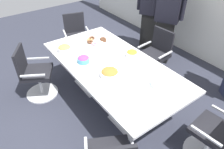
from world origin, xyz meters
TOP-DOWN VIEW (x-y plane):
  - ground_plane at (0.00, 0.00)m, footprint 10.00×10.00m
  - conference_table at (0.00, 0.00)m, footprint 2.40×1.20m
  - office_chair_1 at (1.58, 0.41)m, footprint 0.59×0.59m
  - office_chair_2 at (-0.13, 1.10)m, footprint 0.58×0.58m
  - office_chair_3 at (-1.66, 0.26)m, footprint 0.67×0.67m
  - office_chair_4 at (-0.89, -0.94)m, footprint 0.74×0.74m
  - person_standing_0 at (-0.99, 1.74)m, footprint 0.56×0.42m
  - person_standing_1 at (-0.42, 1.61)m, footprint 0.58×0.40m
  - snack_bowl_chips_orange at (0.01, 0.37)m, footprint 0.18×0.18m
  - snack_bowl_cookies at (-0.74, -0.41)m, footprint 0.22×0.22m
  - snack_bowl_candy_mix at (-0.29, -0.32)m, footprint 0.19×0.19m
  - snack_bowl_pretzels at (0.23, -0.20)m, footprint 0.26×0.26m
  - donut_platter at (-0.72, 0.19)m, footprint 0.35×0.35m
  - plate_stack at (0.76, 0.19)m, footprint 0.20×0.20m
  - napkin_pile at (-0.18, 0.06)m, footprint 0.18×0.18m

SIDE VIEW (x-z plane):
  - ground_plane at x=0.00m, z-range -0.01..0.00m
  - office_chair_1 at x=1.58m, z-range -0.05..0.86m
  - office_chair_2 at x=-0.13m, z-range -0.05..0.86m
  - office_chair_3 at x=-1.66m, z-range -0.05..0.86m
  - office_chair_4 at x=-0.89m, z-range -0.05..0.86m
  - conference_table at x=0.00m, z-range 0.25..1.00m
  - donut_platter at x=-0.72m, z-range 0.75..0.79m
  - plate_stack at x=0.76m, z-range 0.75..0.80m
  - napkin_pile at x=-0.18m, z-range 0.75..0.83m
  - snack_bowl_candy_mix at x=-0.29m, z-range 0.75..0.85m
  - snack_bowl_pretzels at x=0.23m, z-range 0.75..0.86m
  - snack_bowl_chips_orange at x=0.01m, z-range 0.75..0.86m
  - snack_bowl_cookies at x=-0.74m, z-range 0.75..0.86m
  - person_standing_0 at x=-0.99m, z-range 0.04..1.78m
  - person_standing_1 at x=-0.42m, z-range 0.05..1.91m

